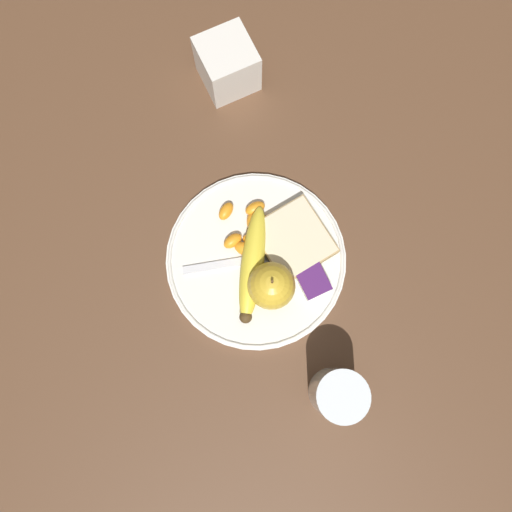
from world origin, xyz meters
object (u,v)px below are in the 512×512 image
Objects in this scene: fork at (250,260)px; jam_packet at (312,281)px; bread_slice at (295,242)px; condiment_caddy at (227,65)px; apple at (272,285)px; banana at (252,264)px; plate at (256,259)px; juice_glass at (337,394)px.

jam_packet is at bearing -29.00° from fork.
bread_slice is 0.06m from jam_packet.
fork is at bearing -18.79° from condiment_caddy.
bread_slice is 1.36× the size of condiment_caddy.
bread_slice is (-0.05, 0.06, -0.02)m from apple.
fork is (-0.01, -0.00, -0.02)m from banana.
condiment_caddy is at bearing 175.24° from jam_packet.
jam_packet is at bearing 41.71° from plate.
plate is 0.07m from bread_slice.
plate is 0.01m from fork.
juice_glass is 0.22m from banana.
plate is 0.31m from condiment_caddy.
plate is at bearing -138.29° from jam_packet.
condiment_caddy reaches higher than jam_packet.
fork is at bearing -168.29° from apple.
banana is at bearing -49.87° from plate.
condiment_caddy reaches higher than fork.
jam_packet is (0.07, 0.06, 0.01)m from plate.
jam_packet is 0.37m from condiment_caddy.
plate is at bearing 130.13° from banana.
banana is (-0.04, -0.01, -0.02)m from apple.
apple is 1.58× the size of jam_packet.
juice_glass is 1.28× the size of apple.
plate is 5.56× the size of jam_packet.
juice_glass is 0.53m from condiment_caddy.
banana is at bearing -73.05° from fork.
juice_glass is at bearing 4.96° from apple.
plate is at bearing -93.52° from bread_slice.
apple reaches higher than plate.
juice_glass reaches higher than jam_packet.
banana reaches higher than bread_slice.
condiment_caddy is at bearing 163.05° from plate.
jam_packet is (-0.16, 0.04, -0.02)m from juice_glass.
fork is (-0.00, -0.01, 0.01)m from plate.
bread_slice is 2.27× the size of jam_packet.
bread_slice is at bearing 127.79° from apple.
fork is 0.10m from jam_packet.
juice_glass reaches higher than condiment_caddy.
apple is at bearing -175.04° from juice_glass.
condiment_caddy is (-0.30, 0.09, 0.03)m from plate.
banana is 0.02m from fork.
banana is 0.09m from jam_packet.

